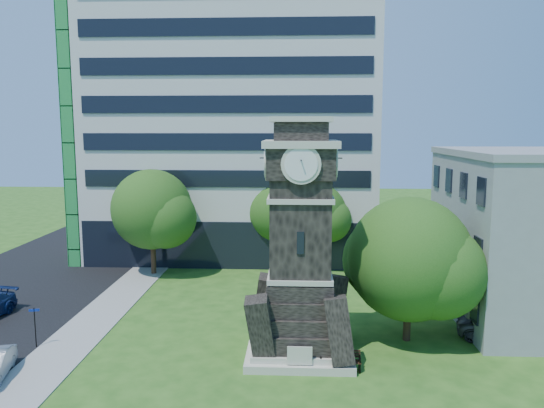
# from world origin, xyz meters

# --- Properties ---
(ground) EXTENTS (160.00, 160.00, 0.00)m
(ground) POSITION_xyz_m (0.00, 0.00, 0.00)
(ground) COLOR #285518
(ground) RESTS_ON ground
(sidewalk) EXTENTS (3.00, 70.00, 0.06)m
(sidewalk) POSITION_xyz_m (-9.50, 5.00, 0.03)
(sidewalk) COLOR gray
(sidewalk) RESTS_ON ground
(clock_tower) EXTENTS (5.40, 5.40, 12.22)m
(clock_tower) POSITION_xyz_m (3.00, 2.00, 5.28)
(clock_tower) COLOR beige
(clock_tower) RESTS_ON ground
(office_tall) EXTENTS (26.20, 15.11, 28.60)m
(office_tall) POSITION_xyz_m (-3.20, 25.84, 14.22)
(office_tall) COLOR silver
(office_tall) RESTS_ON ground
(car_east_lot) EXTENTS (5.65, 3.72, 1.44)m
(car_east_lot) POSITION_xyz_m (14.46, 4.24, 0.72)
(car_east_lot) COLOR #47464B
(car_east_lot) RESTS_ON ground
(park_bench) EXTENTS (1.99, 0.53, 1.03)m
(park_bench) POSITION_xyz_m (4.96, -0.01, 0.54)
(park_bench) COLOR black
(park_bench) RESTS_ON ground
(street_sign) EXTENTS (0.53, 0.05, 2.20)m
(street_sign) POSITION_xyz_m (-11.14, 1.97, 1.38)
(street_sign) COLOR black
(street_sign) RESTS_ON ground
(tree_nw) EXTENTS (7.04, 6.40, 8.50)m
(tree_nw) POSITION_xyz_m (-8.65, 16.65, 5.09)
(tree_nw) COLOR #332114
(tree_nw) RESTS_ON ground
(tree_nc) EXTENTS (5.91, 5.37, 7.38)m
(tree_nc) POSITION_xyz_m (1.33, 19.79, 4.50)
(tree_nc) COLOR #332114
(tree_nc) RESTS_ON ground
(tree_ne) EXTENTS (5.41, 4.92, 7.27)m
(tree_ne) POSITION_xyz_m (4.52, 18.88, 4.61)
(tree_ne) COLOR #332114
(tree_ne) RESTS_ON ground
(tree_east) EXTENTS (7.47, 6.79, 8.03)m
(tree_east) POSITION_xyz_m (9.05, 3.93, 4.45)
(tree_east) COLOR #332114
(tree_east) RESTS_ON ground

